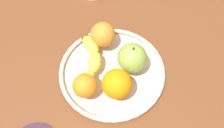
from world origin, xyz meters
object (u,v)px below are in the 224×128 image
orange_back_left (103,35)px  orange_back_right (85,86)px  apple (132,58)px  fruit_bowl (112,71)px  banana (90,61)px  orange_front_left (117,84)px

orange_back_left → orange_back_right: 16.17cm
apple → orange_back_left: bearing=40.6°
fruit_bowl → apple: 7.28cm
banana → orange_back_right: size_ratio=3.00×
banana → orange_back_left: orange_back_left is taller
orange_back_left → orange_back_right: (-15.30, 5.21, -0.45)cm
banana → orange_back_left: size_ratio=2.62×
orange_front_left → orange_back_right: 7.99cm
orange_back_left → orange_front_left: bearing=-170.1°
fruit_bowl → orange_back_right: orange_back_right is taller
banana → orange_back_right: 8.31cm
orange_front_left → orange_back_left: bearing=9.9°
banana → orange_front_left: bearing=-132.0°
fruit_bowl → orange_front_left: 7.88cm
banana → apple: apple is taller
banana → orange_front_left: (-8.47, -6.72, 2.03)cm
apple → orange_front_left: 8.49cm
fruit_bowl → orange_back_right: (-5.90, 7.14, 4.00)cm
banana → apple: bearing=-87.0°
fruit_bowl → banana: (2.20, 5.91, 2.67)cm
orange_front_left → apple: bearing=-32.3°
orange_front_left → orange_back_left: (15.67, 2.74, -0.26)cm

